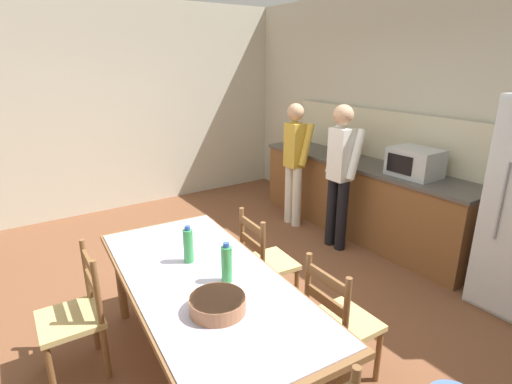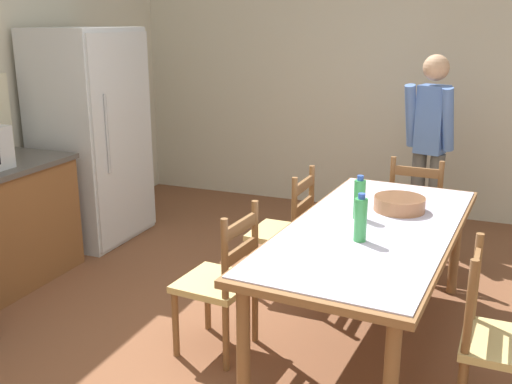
{
  "view_description": "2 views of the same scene",
  "coord_description": "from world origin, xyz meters",
  "px_view_note": "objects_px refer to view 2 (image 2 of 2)",
  "views": [
    {
      "loc": [
        2.56,
        -1.49,
        2.11
      ],
      "look_at": [
        0.02,
        0.23,
        1.08
      ],
      "focal_mm": 28.0,
      "sensor_mm": 36.0,
      "label": 1
    },
    {
      "loc": [
        -2.83,
        -1.09,
        1.93
      ],
      "look_at": [
        0.3,
        0.16,
        0.95
      ],
      "focal_mm": 42.0,
      "sensor_mm": 36.0,
      "label": 2
    }
  ],
  "objects_px": {
    "dining_table": "(372,238)",
    "chair_side_far_left": "(221,282)",
    "bottle_off_centre": "(359,199)",
    "serving_bowl": "(399,203)",
    "chair_head_end": "(416,213)",
    "chair_side_near_left": "(497,341)",
    "person_by_table": "(430,141)",
    "refrigerator": "(91,136)",
    "chair_side_far_right": "(285,232)",
    "bottle_near_centre": "(361,219)"
  },
  "relations": [
    {
      "from": "bottle_near_centre",
      "to": "person_by_table",
      "type": "relative_size",
      "value": 0.16
    },
    {
      "from": "chair_side_far_right",
      "to": "serving_bowl",
      "type": "bearing_deg",
      "value": 80.42
    },
    {
      "from": "bottle_off_centre",
      "to": "chair_side_far_right",
      "type": "bearing_deg",
      "value": 55.92
    },
    {
      "from": "chair_side_far_left",
      "to": "serving_bowl",
      "type": "bearing_deg",
      "value": 136.2
    },
    {
      "from": "chair_side_far_left",
      "to": "refrigerator",
      "type": "bearing_deg",
      "value": -120.93
    },
    {
      "from": "chair_side_near_left",
      "to": "chair_head_end",
      "type": "height_order",
      "value": "same"
    },
    {
      "from": "bottle_near_centre",
      "to": "bottle_off_centre",
      "type": "relative_size",
      "value": 1.0
    },
    {
      "from": "chair_side_near_left",
      "to": "chair_head_end",
      "type": "relative_size",
      "value": 1.0
    },
    {
      "from": "serving_bowl",
      "to": "person_by_table",
      "type": "relative_size",
      "value": 0.19
    },
    {
      "from": "dining_table",
      "to": "chair_head_end",
      "type": "distance_m",
      "value": 1.36
    },
    {
      "from": "dining_table",
      "to": "chair_side_near_left",
      "type": "distance_m",
      "value": 0.93
    },
    {
      "from": "bottle_off_centre",
      "to": "chair_side_far_right",
      "type": "xyz_separation_m",
      "value": [
        0.41,
        0.61,
        -0.44
      ]
    },
    {
      "from": "chair_head_end",
      "to": "person_by_table",
      "type": "xyz_separation_m",
      "value": [
        0.55,
        -0.01,
        0.48
      ]
    },
    {
      "from": "dining_table",
      "to": "chair_side_near_left",
      "type": "bearing_deg",
      "value": -126.21
    },
    {
      "from": "chair_side_far_left",
      "to": "person_by_table",
      "type": "bearing_deg",
      "value": 163.76
    },
    {
      "from": "refrigerator",
      "to": "serving_bowl",
      "type": "bearing_deg",
      "value": -102.05
    },
    {
      "from": "chair_head_end",
      "to": "chair_side_far_left",
      "type": "xyz_separation_m",
      "value": [
        -1.75,
        0.89,
        0.0
      ]
    },
    {
      "from": "chair_side_near_left",
      "to": "chair_side_far_left",
      "type": "height_order",
      "value": "same"
    },
    {
      "from": "refrigerator",
      "to": "chair_side_far_right",
      "type": "relative_size",
      "value": 2.04
    },
    {
      "from": "bottle_near_centre",
      "to": "chair_side_far_right",
      "type": "height_order",
      "value": "bottle_near_centre"
    },
    {
      "from": "bottle_near_centre",
      "to": "chair_side_far_left",
      "type": "height_order",
      "value": "bottle_near_centre"
    },
    {
      "from": "chair_head_end",
      "to": "refrigerator",
      "type": "bearing_deg",
      "value": 10.59
    },
    {
      "from": "bottle_near_centre",
      "to": "chair_side_far_right",
      "type": "relative_size",
      "value": 0.3
    },
    {
      "from": "dining_table",
      "to": "chair_side_far_left",
      "type": "relative_size",
      "value": 2.37
    },
    {
      "from": "bottle_off_centre",
      "to": "serving_bowl",
      "type": "distance_m",
      "value": 0.33
    },
    {
      "from": "bottle_near_centre",
      "to": "serving_bowl",
      "type": "bearing_deg",
      "value": -10.5
    },
    {
      "from": "serving_bowl",
      "to": "chair_side_far_left",
      "type": "height_order",
      "value": "chair_side_far_left"
    },
    {
      "from": "dining_table",
      "to": "chair_side_far_left",
      "type": "height_order",
      "value": "chair_side_far_left"
    },
    {
      "from": "bottle_off_centre",
      "to": "chair_side_near_left",
      "type": "height_order",
      "value": "bottle_off_centre"
    },
    {
      "from": "dining_table",
      "to": "person_by_table",
      "type": "relative_size",
      "value": 1.31
    },
    {
      "from": "person_by_table",
      "to": "chair_side_far_right",
      "type": "bearing_deg",
      "value": -15.85
    },
    {
      "from": "refrigerator",
      "to": "chair_side_far_right",
      "type": "distance_m",
      "value": 2.07
    },
    {
      "from": "refrigerator",
      "to": "dining_table",
      "type": "bearing_deg",
      "value": -109.57
    },
    {
      "from": "serving_bowl",
      "to": "chair_side_far_right",
      "type": "height_order",
      "value": "chair_side_far_right"
    },
    {
      "from": "chair_head_end",
      "to": "person_by_table",
      "type": "height_order",
      "value": "person_by_table"
    },
    {
      "from": "refrigerator",
      "to": "chair_side_far_left",
      "type": "xyz_separation_m",
      "value": [
        -1.37,
        -1.89,
        -0.49
      ]
    },
    {
      "from": "bottle_off_centre",
      "to": "serving_bowl",
      "type": "bearing_deg",
      "value": -39.54
    },
    {
      "from": "dining_table",
      "to": "bottle_off_centre",
      "type": "bearing_deg",
      "value": 43.77
    },
    {
      "from": "chair_side_far_right",
      "to": "chair_side_near_left",
      "type": "relative_size",
      "value": 1.0
    },
    {
      "from": "refrigerator",
      "to": "bottle_off_centre",
      "type": "xyz_separation_m",
      "value": [
        -0.84,
        -2.58,
        -0.05
      ]
    },
    {
      "from": "dining_table",
      "to": "chair_side_far_right",
      "type": "distance_m",
      "value": 0.92
    },
    {
      "from": "bottle_near_centre",
      "to": "person_by_table",
      "type": "distance_m",
      "value": 2.16
    },
    {
      "from": "dining_table",
      "to": "person_by_table",
      "type": "bearing_deg",
      "value": -3.16
    },
    {
      "from": "bottle_off_centre",
      "to": "chair_head_end",
      "type": "distance_m",
      "value": 1.32
    },
    {
      "from": "bottle_near_centre",
      "to": "chair_head_end",
      "type": "height_order",
      "value": "bottle_near_centre"
    },
    {
      "from": "chair_side_far_left",
      "to": "person_by_table",
      "type": "distance_m",
      "value": 2.52
    },
    {
      "from": "refrigerator",
      "to": "person_by_table",
      "type": "xyz_separation_m",
      "value": [
        0.94,
        -2.79,
        -0.0
      ]
    },
    {
      "from": "chair_side_far_left",
      "to": "person_by_table",
      "type": "relative_size",
      "value": 0.55
    },
    {
      "from": "dining_table",
      "to": "chair_head_end",
      "type": "height_order",
      "value": "chair_head_end"
    },
    {
      "from": "refrigerator",
      "to": "person_by_table",
      "type": "height_order",
      "value": "refrigerator"
    }
  ]
}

